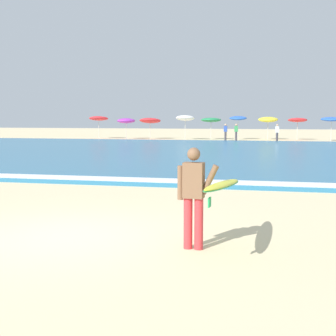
{
  "coord_description": "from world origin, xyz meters",
  "views": [
    {
      "loc": [
        3.87,
        -8.12,
        2.24
      ],
      "look_at": [
        1.56,
        2.21,
        1.1
      ],
      "focal_mm": 50.99,
      "sensor_mm": 36.0,
      "label": 1
    }
  ],
  "objects_px": {
    "beach_umbrella_6": "(268,120)",
    "beach_umbrella_8": "(332,119)",
    "beachgoer_near_row_right": "(277,132)",
    "beach_umbrella_5": "(238,118)",
    "beach_umbrella_2": "(150,121)",
    "beach_umbrella_7": "(298,120)",
    "beachgoer_near_row_left": "(236,132)",
    "surfer_with_board": "(208,190)",
    "beachgoer_near_row_mid": "(225,132)",
    "beach_umbrella_1": "(126,121)",
    "beach_umbrella_0": "(99,118)",
    "beach_umbrella_4": "(211,120)",
    "beach_umbrella_3": "(185,118)"
  },
  "relations": [
    {
      "from": "beachgoer_near_row_left",
      "to": "beachgoer_near_row_right",
      "type": "height_order",
      "value": "same"
    },
    {
      "from": "beach_umbrella_2",
      "to": "beach_umbrella_8",
      "type": "relative_size",
      "value": 0.97
    },
    {
      "from": "beachgoer_near_row_right",
      "to": "surfer_with_board",
      "type": "bearing_deg",
      "value": -92.04
    },
    {
      "from": "beach_umbrella_8",
      "to": "beach_umbrella_3",
      "type": "bearing_deg",
      "value": 177.86
    },
    {
      "from": "beachgoer_near_row_right",
      "to": "beach_umbrella_7",
      "type": "bearing_deg",
      "value": 63.95
    },
    {
      "from": "beach_umbrella_8",
      "to": "beachgoer_near_row_left",
      "type": "height_order",
      "value": "beach_umbrella_8"
    },
    {
      "from": "beach_umbrella_0",
      "to": "beach_umbrella_6",
      "type": "bearing_deg",
      "value": 4.25
    },
    {
      "from": "beach_umbrella_2",
      "to": "beach_umbrella_1",
      "type": "bearing_deg",
      "value": -168.17
    },
    {
      "from": "beach_umbrella_0",
      "to": "beach_umbrella_5",
      "type": "distance_m",
      "value": 14.15
    },
    {
      "from": "beachgoer_near_row_left",
      "to": "surfer_with_board",
      "type": "bearing_deg",
      "value": -86.23
    },
    {
      "from": "beachgoer_near_row_left",
      "to": "beach_umbrella_8",
      "type": "bearing_deg",
      "value": 3.79
    },
    {
      "from": "beach_umbrella_4",
      "to": "surfer_with_board",
      "type": "bearing_deg",
      "value": -82.59
    },
    {
      "from": "surfer_with_board",
      "to": "beach_umbrella_6",
      "type": "relative_size",
      "value": 1.22
    },
    {
      "from": "surfer_with_board",
      "to": "beach_umbrella_4",
      "type": "distance_m",
      "value": 39.6
    },
    {
      "from": "beach_umbrella_0",
      "to": "beachgoer_near_row_mid",
      "type": "height_order",
      "value": "beach_umbrella_0"
    },
    {
      "from": "surfer_with_board",
      "to": "beachgoer_near_row_left",
      "type": "relative_size",
      "value": 1.75
    },
    {
      "from": "beach_umbrella_0",
      "to": "beachgoer_near_row_right",
      "type": "distance_m",
      "value": 18.11
    },
    {
      "from": "beach_umbrella_2",
      "to": "beachgoer_near_row_mid",
      "type": "distance_m",
      "value": 7.99
    },
    {
      "from": "beachgoer_near_row_mid",
      "to": "beach_umbrella_7",
      "type": "bearing_deg",
      "value": 22.16
    },
    {
      "from": "beach_umbrella_7",
      "to": "beachgoer_near_row_left",
      "type": "xyz_separation_m",
      "value": [
        -5.64,
        -2.55,
        -1.08
      ]
    },
    {
      "from": "beach_umbrella_1",
      "to": "beach_umbrella_6",
      "type": "distance_m",
      "value": 14.06
    },
    {
      "from": "beachgoer_near_row_mid",
      "to": "beach_umbrella_4",
      "type": "bearing_deg",
      "value": 127.45
    },
    {
      "from": "beach_umbrella_6",
      "to": "beach_umbrella_8",
      "type": "xyz_separation_m",
      "value": [
        5.67,
        -2.01,
        0.05
      ]
    },
    {
      "from": "surfer_with_board",
      "to": "beachgoer_near_row_right",
      "type": "distance_m",
      "value": 35.9
    },
    {
      "from": "beach_umbrella_2",
      "to": "beachgoer_near_row_right",
      "type": "distance_m",
      "value": 12.83
    },
    {
      "from": "beach_umbrella_3",
      "to": "beachgoer_near_row_right",
      "type": "relative_size",
      "value": 1.54
    },
    {
      "from": "beach_umbrella_0",
      "to": "beach_umbrella_7",
      "type": "relative_size",
      "value": 1.07
    },
    {
      "from": "beachgoer_near_row_right",
      "to": "beach_umbrella_8",
      "type": "bearing_deg",
      "value": 21.79
    },
    {
      "from": "beach_umbrella_6",
      "to": "beach_umbrella_4",
      "type": "bearing_deg",
      "value": -174.25
    },
    {
      "from": "surfer_with_board",
      "to": "beachgoer_near_row_mid",
      "type": "relative_size",
      "value": 1.75
    },
    {
      "from": "beach_umbrella_2",
      "to": "beachgoer_near_row_right",
      "type": "relative_size",
      "value": 1.4
    },
    {
      "from": "beach_umbrella_6",
      "to": "beachgoer_near_row_right",
      "type": "bearing_deg",
      "value": -77.55
    },
    {
      "from": "beach_umbrella_4",
      "to": "beachgoer_near_row_mid",
      "type": "height_order",
      "value": "beach_umbrella_4"
    },
    {
      "from": "beach_umbrella_0",
      "to": "surfer_with_board",
      "type": "bearing_deg",
      "value": -66.71
    },
    {
      "from": "beach_umbrella_3",
      "to": "beach_umbrella_6",
      "type": "height_order",
      "value": "beach_umbrella_3"
    },
    {
      "from": "beach_umbrella_2",
      "to": "beach_umbrella_5",
      "type": "bearing_deg",
      "value": 5.7
    },
    {
      "from": "surfer_with_board",
      "to": "beach_umbrella_3",
      "type": "xyz_separation_m",
      "value": [
        -7.52,
        38.3,
        1.07
      ]
    },
    {
      "from": "surfer_with_board",
      "to": "beachgoer_near_row_left",
      "type": "height_order",
      "value": "surfer_with_board"
    },
    {
      "from": "beach_umbrella_5",
      "to": "beach_umbrella_6",
      "type": "bearing_deg",
      "value": 3.76
    },
    {
      "from": "beach_umbrella_1",
      "to": "beach_umbrella_6",
      "type": "relative_size",
      "value": 0.92
    },
    {
      "from": "beach_umbrella_5",
      "to": "beach_umbrella_2",
      "type": "bearing_deg",
      "value": -174.3
    },
    {
      "from": "beach_umbrella_0",
      "to": "beachgoer_near_row_right",
      "type": "height_order",
      "value": "beach_umbrella_0"
    },
    {
      "from": "beach_umbrella_1",
      "to": "beachgoer_near_row_mid",
      "type": "height_order",
      "value": "beach_umbrella_1"
    },
    {
      "from": "surfer_with_board",
      "to": "beach_umbrella_0",
      "type": "height_order",
      "value": "beach_umbrella_0"
    },
    {
      "from": "beach_umbrella_0",
      "to": "beach_umbrella_7",
      "type": "distance_m",
      "value": 19.82
    },
    {
      "from": "beach_umbrella_4",
      "to": "beach_umbrella_7",
      "type": "distance_m",
      "value": 8.31
    },
    {
      "from": "beach_umbrella_5",
      "to": "beachgoer_near_row_left",
      "type": "distance_m",
      "value": 2.7
    },
    {
      "from": "beach_umbrella_0",
      "to": "beach_umbrella_4",
      "type": "relative_size",
      "value": 1.08
    },
    {
      "from": "beach_umbrella_3",
      "to": "beachgoer_near_row_right",
      "type": "height_order",
      "value": "beach_umbrella_3"
    },
    {
      "from": "beach_umbrella_7",
      "to": "beach_umbrella_8",
      "type": "height_order",
      "value": "beach_umbrella_8"
    }
  ]
}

